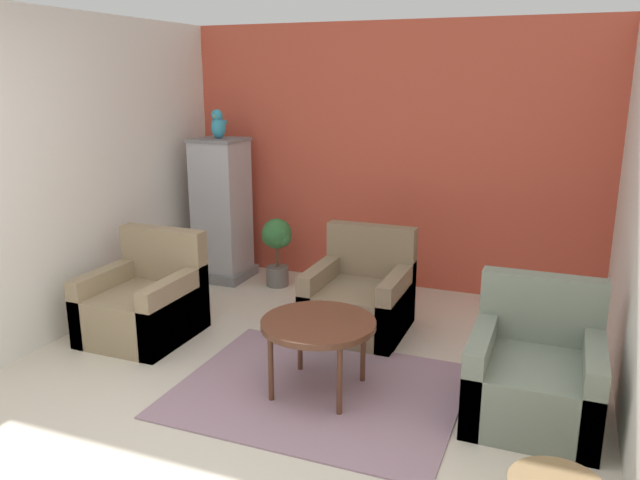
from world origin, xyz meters
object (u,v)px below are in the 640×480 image
birdcage (222,211)px  potted_plant (277,243)px  coffee_table (318,327)px  armchair_right (534,377)px  parrot (218,125)px  armchair_middle (360,299)px  armchair_left (145,304)px

birdcage → potted_plant: birdcage is taller
coffee_table → armchair_right: armchair_right is taller
coffee_table → parrot: (-1.80, 1.88, 1.10)m
birdcage → armchair_middle: bearing=-24.6°
birdcage → potted_plant: 0.68m
coffee_table → potted_plant: (-1.18, 1.85, -0.02)m
coffee_table → birdcage: (-1.80, 1.87, 0.25)m
armchair_middle → potted_plant: 1.36m
armchair_left → armchair_middle: bearing=25.3°
armchair_left → armchair_right: bearing=-2.8°
coffee_table → birdcage: size_ratio=0.52×
parrot → armchair_right: bearing=-28.2°
coffee_table → armchair_left: (-1.63, 0.34, -0.19)m
armchair_right → parrot: (-3.13, 1.67, 1.29)m
birdcage → potted_plant: size_ratio=2.10×
armchair_right → birdcage: size_ratio=0.58×
birdcage → parrot: bearing=90.0°
potted_plant → armchair_right: bearing=-33.3°
birdcage → parrot: size_ratio=4.99×
coffee_table → armchair_left: bearing=168.0°
armchair_left → birdcage: 1.60m
coffee_table → armchair_right: size_ratio=0.91×
parrot → potted_plant: 1.29m
coffee_table → armchair_left: 1.67m
coffee_table → parrot: 2.82m
armchair_left → parrot: size_ratio=2.87×
armchair_left → parrot: 2.01m
armchair_middle → parrot: (-1.73, 0.79, 1.29)m
armchair_middle → parrot: bearing=155.4°
armchair_middle → armchair_right: bearing=-32.2°
coffee_table → armchair_middle: size_ratio=0.91×
coffee_table → potted_plant: potted_plant is taller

